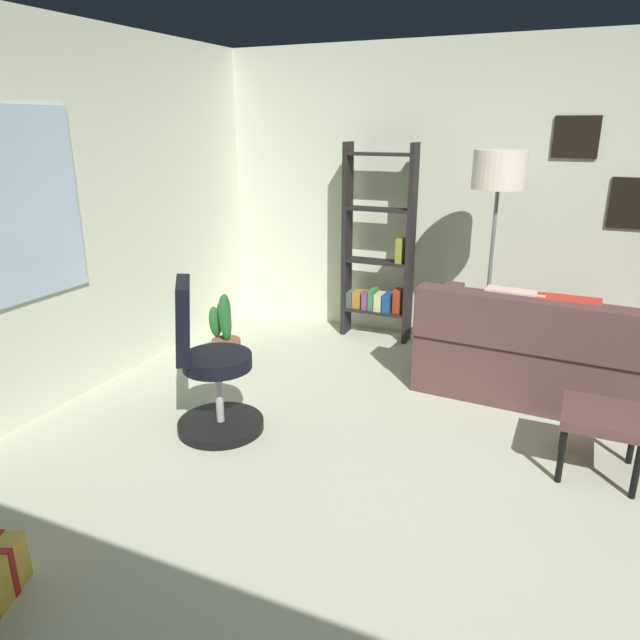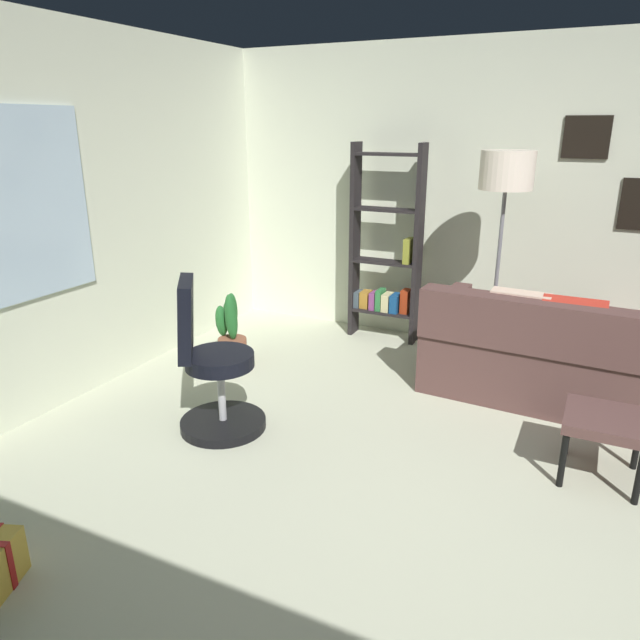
{
  "view_description": "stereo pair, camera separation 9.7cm",
  "coord_description": "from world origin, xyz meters",
  "px_view_note": "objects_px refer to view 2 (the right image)",
  "views": [
    {
      "loc": [
        -2.49,
        -0.33,
        1.91
      ],
      "look_at": [
        0.31,
        0.93,
        0.88
      ],
      "focal_mm": 33.08,
      "sensor_mm": 36.0,
      "label": 1
    },
    {
      "loc": [
        -2.45,
        -0.41,
        1.91
      ],
      "look_at": [
        0.31,
        0.93,
        0.88
      ],
      "focal_mm": 33.08,
      "sensor_mm": 36.0,
      "label": 2
    }
  ],
  "objects_px": {
    "office_chair": "(212,372)",
    "potted_plant": "(231,333)",
    "bookshelf": "(386,257)",
    "footstool": "(606,425)",
    "floor_lamp": "(506,184)",
    "couch": "(584,359)"
  },
  "relations": [
    {
      "from": "couch",
      "to": "footstool",
      "type": "xyz_separation_m",
      "value": [
        -1.09,
        -0.16,
        0.04
      ]
    },
    {
      "from": "footstool",
      "to": "potted_plant",
      "type": "relative_size",
      "value": 0.69
    },
    {
      "from": "footstool",
      "to": "potted_plant",
      "type": "bearing_deg",
      "value": 79.42
    },
    {
      "from": "couch",
      "to": "bookshelf",
      "type": "distance_m",
      "value": 1.88
    },
    {
      "from": "office_chair",
      "to": "bookshelf",
      "type": "bearing_deg",
      "value": -10.36
    },
    {
      "from": "footstool",
      "to": "potted_plant",
      "type": "height_order",
      "value": "potted_plant"
    },
    {
      "from": "bookshelf",
      "to": "potted_plant",
      "type": "xyz_separation_m",
      "value": [
        -1.13,
        0.94,
        -0.51
      ]
    },
    {
      "from": "office_chair",
      "to": "floor_lamp",
      "type": "distance_m",
      "value": 2.51
    },
    {
      "from": "office_chair",
      "to": "potted_plant",
      "type": "distance_m",
      "value": 1.16
    },
    {
      "from": "office_chair",
      "to": "potted_plant",
      "type": "height_order",
      "value": "office_chair"
    },
    {
      "from": "office_chair",
      "to": "floor_lamp",
      "type": "height_order",
      "value": "floor_lamp"
    },
    {
      "from": "footstool",
      "to": "bookshelf",
      "type": "distance_m",
      "value": 2.55
    },
    {
      "from": "couch",
      "to": "floor_lamp",
      "type": "xyz_separation_m",
      "value": [
        0.18,
        0.69,
        1.19
      ]
    },
    {
      "from": "bookshelf",
      "to": "floor_lamp",
      "type": "xyz_separation_m",
      "value": [
        -0.39,
        -1.04,
        0.72
      ]
    },
    {
      "from": "office_chair",
      "to": "bookshelf",
      "type": "xyz_separation_m",
      "value": [
        2.14,
        -0.39,
        0.37
      ]
    },
    {
      "from": "office_chair",
      "to": "potted_plant",
      "type": "relative_size",
      "value": 1.61
    },
    {
      "from": "footstool",
      "to": "bookshelf",
      "type": "bearing_deg",
      "value": 48.87
    },
    {
      "from": "footstool",
      "to": "potted_plant",
      "type": "distance_m",
      "value": 2.89
    },
    {
      "from": "footstool",
      "to": "office_chair",
      "type": "bearing_deg",
      "value": 101.98
    },
    {
      "from": "bookshelf",
      "to": "footstool",
      "type": "bearing_deg",
      "value": -131.13
    },
    {
      "from": "office_chair",
      "to": "couch",
      "type": "bearing_deg",
      "value": -53.46
    },
    {
      "from": "couch",
      "to": "bookshelf",
      "type": "xyz_separation_m",
      "value": [
        0.57,
        1.73,
        0.47
      ]
    }
  ]
}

